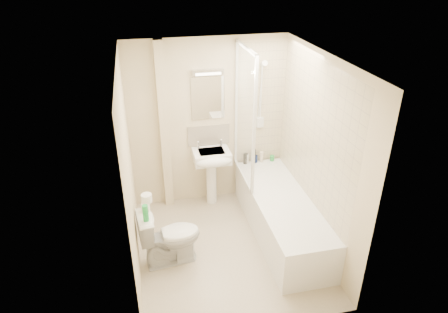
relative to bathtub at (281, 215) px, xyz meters
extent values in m
plane|color=beige|center=(-0.75, -0.16, -0.29)|extent=(2.50, 2.50, 0.00)
cube|color=beige|center=(-0.75, 1.09, 0.91)|extent=(2.20, 0.02, 2.40)
cube|color=beige|center=(-1.85, -0.16, 0.91)|extent=(0.02, 2.50, 2.40)
cube|color=beige|center=(0.35, -0.16, 0.91)|extent=(0.02, 2.50, 2.40)
cube|color=white|center=(-0.75, -0.16, 2.11)|extent=(2.20, 2.50, 0.02)
cube|color=beige|center=(0.00, 1.08, 1.14)|extent=(0.70, 0.01, 1.75)
cube|color=beige|center=(0.34, 0.00, 1.14)|extent=(0.01, 2.10, 1.75)
cube|color=beige|center=(-1.37, 1.03, 0.91)|extent=(0.12, 0.12, 2.40)
cube|color=beige|center=(-0.75, 1.08, 0.74)|extent=(0.60, 0.02, 0.30)
cube|color=white|center=(-0.75, 1.08, 1.29)|extent=(0.46, 0.01, 0.60)
cube|color=silver|center=(-0.75, 1.06, 1.66)|extent=(0.42, 0.07, 0.07)
cube|color=white|center=(0.00, 0.00, -0.01)|extent=(0.70, 2.10, 0.55)
cube|color=white|center=(0.00, 0.00, 0.21)|extent=(0.56, 1.96, 0.05)
cube|color=white|center=(-0.35, 0.64, 1.16)|extent=(0.01, 0.90, 1.80)
cube|color=white|center=(-0.35, 1.07, 1.16)|extent=(0.04, 0.04, 1.80)
cube|color=white|center=(-0.35, 0.19, 1.16)|extent=(0.04, 0.04, 1.80)
cube|color=white|center=(-0.35, 0.64, 2.04)|extent=(0.04, 0.90, 0.04)
cube|color=white|center=(-0.35, 0.64, 0.28)|extent=(0.04, 0.90, 0.03)
cylinder|color=white|center=(0.00, 1.06, 1.26)|extent=(0.02, 0.02, 0.90)
cylinder|color=white|center=(0.00, 1.06, 0.81)|extent=(0.05, 0.05, 0.02)
cylinder|color=white|center=(0.00, 1.06, 1.71)|extent=(0.05, 0.05, 0.02)
cylinder|color=white|center=(0.00, 0.99, 1.74)|extent=(0.08, 0.11, 0.11)
cube|color=white|center=(0.00, 1.05, 0.88)|extent=(0.10, 0.05, 0.14)
cylinder|color=white|center=(-0.02, 1.03, 1.31)|extent=(0.01, 0.13, 0.84)
cylinder|color=white|center=(-0.75, 0.92, 0.06)|extent=(0.15, 0.15, 0.69)
cube|color=white|center=(-0.75, 0.89, 0.50)|extent=(0.51, 0.39, 0.16)
ellipsoid|color=white|center=(-0.75, 0.72, 0.50)|extent=(0.51, 0.22, 0.16)
cube|color=silver|center=(-0.75, 0.89, 0.56)|extent=(0.35, 0.26, 0.04)
cylinder|color=white|center=(-0.91, 1.00, 0.63)|extent=(0.03, 0.03, 0.10)
cylinder|color=white|center=(-0.58, 1.00, 0.63)|extent=(0.03, 0.03, 0.10)
sphere|color=white|center=(-0.91, 1.00, 0.68)|extent=(0.04, 0.04, 0.04)
sphere|color=white|center=(-0.58, 1.00, 0.68)|extent=(0.04, 0.04, 0.04)
cylinder|color=black|center=(-0.21, 1.00, 0.34)|extent=(0.07, 0.07, 0.16)
cylinder|color=white|center=(-0.20, 1.00, 0.34)|extent=(0.06, 0.06, 0.15)
cylinder|color=black|center=(-0.09, 1.00, 0.37)|extent=(0.06, 0.06, 0.21)
cylinder|color=navy|center=(-0.06, 1.00, 0.32)|extent=(0.06, 0.06, 0.11)
cylinder|color=#F7E2BE|center=(0.03, 1.00, 0.34)|extent=(0.05, 0.05, 0.16)
cylinder|color=green|center=(0.20, 1.00, 0.30)|extent=(0.06, 0.06, 0.08)
imported|color=white|center=(-1.47, -0.22, 0.07)|extent=(0.56, 0.80, 0.73)
cylinder|color=white|center=(-1.72, -0.16, 0.49)|extent=(0.10, 0.10, 0.10)
cylinder|color=white|center=(-1.69, -0.12, 0.58)|extent=(0.12, 0.12, 0.10)
cylinder|color=green|center=(-1.72, -0.35, 0.54)|extent=(0.06, 0.06, 0.20)
camera|label=1|loc=(-1.67, -4.01, 3.08)|focal=32.00mm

